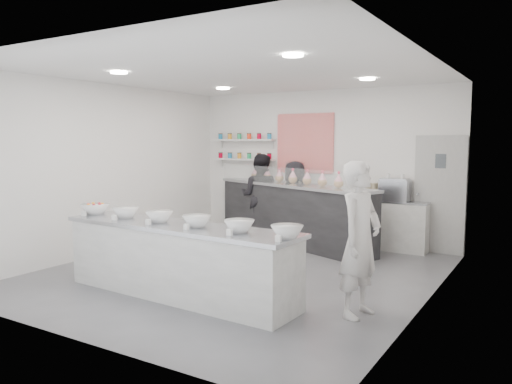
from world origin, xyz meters
TOP-DOWN VIEW (x-y plane):
  - floor at (0.00, 0.00)m, footprint 6.00×6.00m
  - ceiling at (0.00, 0.00)m, footprint 6.00×6.00m
  - back_wall at (0.00, 3.00)m, footprint 5.50×0.00m
  - left_wall at (-2.75, 0.00)m, footprint 0.00×6.00m
  - right_wall at (2.75, 0.00)m, footprint 0.00×6.00m
  - back_door at (2.30, 2.97)m, footprint 0.88×0.04m
  - pattern_panel at (-0.35, 2.98)m, footprint 1.25×0.03m
  - jar_shelf_lower at (-1.75, 2.90)m, footprint 1.45×0.22m
  - jar_shelf_upper at (-1.75, 2.90)m, footprint 1.45×0.22m
  - preserve_jars at (-1.75, 2.88)m, footprint 1.45×0.10m
  - downlight_0 at (-1.40, -1.00)m, footprint 0.24×0.24m
  - downlight_1 at (1.40, -1.00)m, footprint 0.24×0.24m
  - downlight_2 at (-1.40, 1.60)m, footprint 0.24×0.24m
  - downlight_3 at (1.40, 1.60)m, footprint 0.24×0.24m
  - prep_counter at (-0.07, -1.34)m, footprint 3.47×0.95m
  - back_bar at (-0.30, 2.35)m, footprint 3.81×2.04m
  - sneeze_guard at (-0.42, 2.04)m, footprint 3.51×1.39m
  - espresso_ledge at (1.55, 2.78)m, footprint 1.23×0.39m
  - espresso_machine at (1.56, 2.78)m, footprint 0.51×0.36m
  - cup_stacks at (1.12, 2.78)m, footprint 0.24×0.24m
  - prep_bowls at (-0.07, -1.34)m, footprint 3.63×0.64m
  - label_cards at (-0.04, -1.84)m, footprint 3.31×0.04m
  - cookie_bags at (-0.30, 2.35)m, footprint 2.45×1.09m
  - woman_prep at (2.19, -0.83)m, footprint 0.53×0.71m
  - staff_left at (-1.18, 2.60)m, footprint 0.97×0.84m
  - staff_right at (-0.38, 2.60)m, footprint 0.80×0.54m

SIDE VIEW (x-z plane):
  - floor at x=0.00m, z-range 0.00..0.00m
  - espresso_ledge at x=1.55m, z-range 0.00..0.91m
  - prep_counter at x=-0.07m, z-range 0.00..0.94m
  - back_bar at x=-0.30m, z-range 0.00..1.18m
  - staff_right at x=-0.38m, z-range 0.00..1.61m
  - staff_left at x=-1.18m, z-range 0.00..1.73m
  - woman_prep at x=2.19m, z-range 0.00..1.78m
  - label_cards at x=-0.04m, z-range 0.94..1.01m
  - prep_bowls at x=-0.07m, z-range 0.94..1.08m
  - back_door at x=2.30m, z-range 0.00..2.10m
  - cup_stacks at x=1.12m, z-range 0.91..1.22m
  - espresso_machine at x=1.56m, z-range 0.91..1.31m
  - cookie_bags at x=-0.30m, z-range 1.18..1.47m
  - sneeze_guard at x=-0.42m, z-range 1.18..1.50m
  - back_wall at x=0.00m, z-range -1.25..4.25m
  - left_wall at x=-2.75m, z-range -1.50..4.50m
  - right_wall at x=2.75m, z-range -1.50..4.50m
  - jar_shelf_lower at x=-1.75m, z-range 1.58..1.62m
  - preserve_jars at x=-1.75m, z-range 1.60..2.16m
  - pattern_panel at x=-0.35m, z-range 1.35..2.55m
  - jar_shelf_upper at x=-1.75m, z-range 2.00..2.04m
  - downlight_0 at x=-1.40m, z-range 2.97..2.99m
  - downlight_1 at x=1.40m, z-range 2.97..2.99m
  - downlight_2 at x=-1.40m, z-range 2.97..2.99m
  - downlight_3 at x=1.40m, z-range 2.97..2.99m
  - ceiling at x=0.00m, z-range 3.00..3.00m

